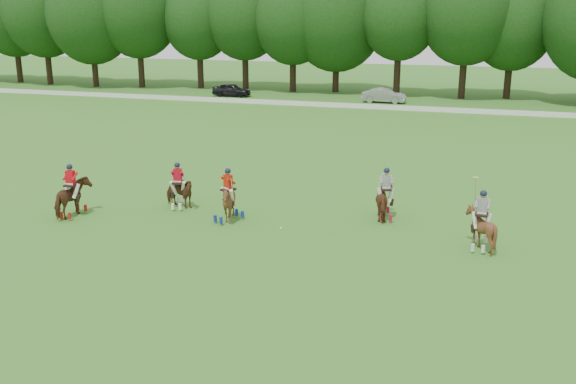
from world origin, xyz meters
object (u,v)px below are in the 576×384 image
(polo_red_c, at_px, (229,202))
(polo_stripe_a, at_px, (385,201))
(polo_red_b, at_px, (178,192))
(car_left, at_px, (232,90))
(polo_stripe_b, at_px, (480,228))
(polo_ball, at_px, (281,228))
(polo_red_a, at_px, (72,198))
(car_mid, at_px, (384,96))

(polo_red_c, relative_size, polo_stripe_a, 1.03)
(polo_red_b, distance_m, polo_red_c, 3.12)
(car_left, bearing_deg, polo_stripe_b, -146.43)
(polo_ball, bearing_deg, polo_red_c, 172.32)
(polo_red_a, bearing_deg, polo_stripe_b, 4.13)
(polo_red_a, xyz_separation_m, polo_red_c, (6.75, 1.42, -0.01))
(car_mid, relative_size, polo_stripe_b, 1.49)
(car_left, xyz_separation_m, polo_stripe_b, (26.14, -38.92, 0.13))
(polo_stripe_b, bearing_deg, polo_red_b, 174.44)
(polo_red_b, xyz_separation_m, polo_stripe_a, (9.22, 1.29, 0.07))
(polo_stripe_a, bearing_deg, polo_red_c, -159.27)
(polo_red_b, distance_m, polo_ball, 5.60)
(car_left, bearing_deg, polo_red_c, -158.06)
(polo_stripe_a, bearing_deg, polo_red_a, -163.75)
(polo_red_b, height_order, polo_ball, polo_red_b)
(polo_red_b, xyz_separation_m, polo_red_c, (2.92, -1.10, 0.10))
(car_mid, xyz_separation_m, polo_red_b, (-3.17, -37.63, 0.04))
(polo_red_c, bearing_deg, polo_ball, -7.68)
(car_left, distance_m, polo_stripe_b, 46.88)
(polo_red_a, relative_size, polo_stripe_a, 1.04)
(polo_stripe_b, relative_size, polo_ball, 31.48)
(car_left, xyz_separation_m, polo_ball, (18.29, -39.06, -0.64))
(polo_red_a, bearing_deg, polo_ball, 6.76)
(polo_red_c, bearing_deg, polo_red_b, 159.41)
(polo_red_b, distance_m, polo_stripe_a, 9.31)
(polo_red_b, bearing_deg, polo_red_a, -146.67)
(car_left, distance_m, polo_stripe_a, 42.56)
(polo_red_a, height_order, polo_ball, polo_red_a)
(polo_stripe_b, bearing_deg, car_mid, 104.47)
(polo_red_a, xyz_separation_m, polo_red_b, (3.83, 2.52, -0.11))
(polo_stripe_a, xyz_separation_m, polo_stripe_b, (4.00, -2.57, 0.01))
(polo_red_a, bearing_deg, car_mid, 80.11)
(car_mid, bearing_deg, polo_red_b, 176.20)
(car_mid, distance_m, polo_red_b, 37.77)
(polo_red_b, bearing_deg, polo_stripe_a, 7.94)
(car_mid, bearing_deg, polo_stripe_a, -169.53)
(polo_red_b, bearing_deg, polo_red_c, -20.59)
(car_left, distance_m, polo_red_a, 41.17)
(car_mid, height_order, polo_stripe_a, polo_stripe_a)
(car_left, relative_size, car_mid, 0.96)
(polo_ball, bearing_deg, polo_red_a, -173.24)
(polo_stripe_a, bearing_deg, car_mid, 99.45)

